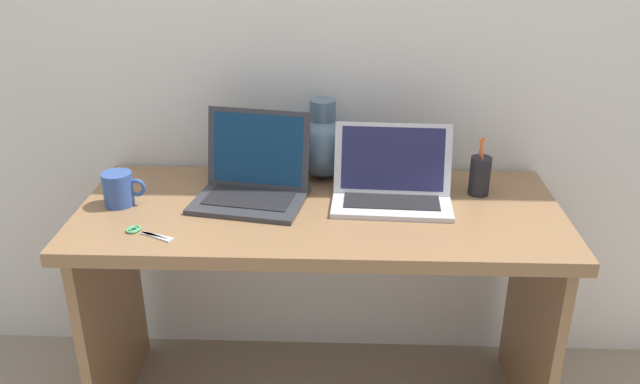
{
  "coord_description": "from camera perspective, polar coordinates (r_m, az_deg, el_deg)",
  "views": [
    {
      "loc": [
        0.06,
        -1.74,
        1.56
      ],
      "look_at": [
        0.0,
        0.0,
        0.78
      ],
      "focal_mm": 36.93,
      "sensor_mm": 36.0,
      "label": 1
    }
  ],
  "objects": [
    {
      "name": "back_wall",
      "position": [
        2.11,
        0.35,
        14.37
      ],
      "size": [
        4.4,
        0.04,
        2.4
      ],
      "primitive_type": "cube",
      "color": "silver",
      "rests_on": "ground"
    },
    {
      "name": "desk",
      "position": [
        2.0,
        -0.0,
        -5.47
      ],
      "size": [
        1.41,
        0.6,
        0.73
      ],
      "color": "olive",
      "rests_on": "ground"
    },
    {
      "name": "laptop_left",
      "position": [
        1.99,
        -5.76,
        1.4
      ],
      "size": [
        0.36,
        0.31,
        0.25
      ],
      "color": "#333338",
      "rests_on": "desk"
    },
    {
      "name": "laptop_right",
      "position": [
        1.97,
        6.26,
        0.89
      ],
      "size": [
        0.36,
        0.24,
        0.22
      ],
      "color": "silver",
      "rests_on": "desk"
    },
    {
      "name": "green_vase",
      "position": [
        2.11,
        0.24,
        4.12
      ],
      "size": [
        0.19,
        0.19,
        0.26
      ],
      "color": "slate",
      "rests_on": "desk"
    },
    {
      "name": "coffee_mug",
      "position": [
        2.02,
        -17.0,
        0.29
      ],
      "size": [
        0.13,
        0.09,
        0.1
      ],
      "color": "#335199",
      "rests_on": "desk"
    },
    {
      "name": "pen_cup",
      "position": [
        2.05,
        13.68,
        1.42
      ],
      "size": [
        0.06,
        0.06,
        0.18
      ],
      "color": "black",
      "rests_on": "desk"
    },
    {
      "name": "scissors",
      "position": [
        1.85,
        -15.19,
        -3.36
      ],
      "size": [
        0.14,
        0.09,
        0.01
      ],
      "color": "#B7B7BC",
      "rests_on": "desk"
    }
  ]
}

